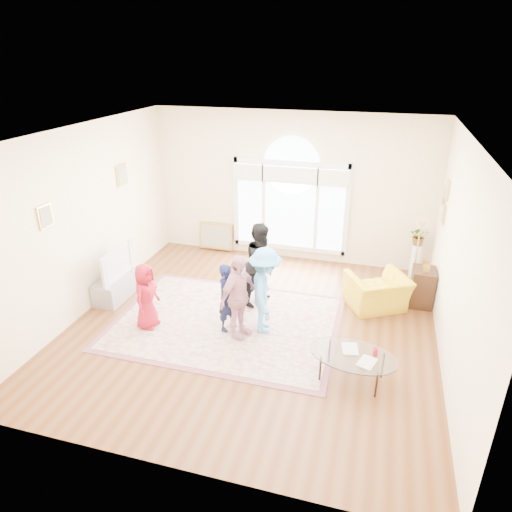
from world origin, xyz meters
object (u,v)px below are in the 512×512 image
(armchair, at_px, (377,292))
(television, at_px, (113,263))
(coffee_table, at_px, (353,356))
(area_rug, at_px, (226,322))
(tv_console, at_px, (117,287))

(armchair, bearing_deg, television, -18.67)
(coffee_table, bearing_deg, armchair, 92.17)
(area_rug, bearing_deg, tv_console, 172.19)
(television, distance_m, coffee_table, 4.65)
(armchair, bearing_deg, coffee_table, 53.59)
(television, bearing_deg, tv_console, 180.00)
(area_rug, xyz_separation_m, tv_console, (-2.29, 0.31, 0.20))
(coffee_table, height_order, armchair, armchair)
(tv_console, relative_size, coffee_table, 0.75)
(tv_console, height_order, armchair, armchair)
(tv_console, bearing_deg, television, 0.00)
(tv_console, relative_size, armchair, 1.01)
(area_rug, distance_m, coffee_table, 2.40)
(area_rug, height_order, television, television)
(area_rug, distance_m, tv_console, 2.32)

